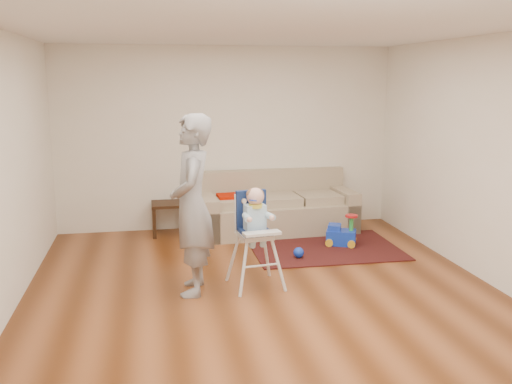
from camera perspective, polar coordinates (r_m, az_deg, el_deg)
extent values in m
plane|color=#51250D|center=(6.19, 0.70, -9.83)|extent=(5.50, 5.50, 0.00)
cube|color=#EEE6D0|center=(8.53, -2.95, 5.37)|extent=(5.00, 0.04, 2.70)
cube|color=#EEE6D0|center=(5.89, -23.88, 1.69)|extent=(0.04, 5.50, 2.70)
cube|color=#EEE6D0|center=(6.79, 21.91, 3.02)|extent=(0.04, 5.50, 2.70)
cube|color=white|center=(5.79, 0.76, 15.92)|extent=(5.00, 5.50, 0.04)
cube|color=#B11500|center=(8.17, -2.04, -0.38)|extent=(0.53, 0.36, 0.04)
cube|color=black|center=(7.71, 6.83, -5.55)|extent=(1.93, 1.45, 0.02)
sphere|color=blue|center=(7.22, 4.29, -6.05)|extent=(0.13, 0.13, 0.13)
cylinder|color=blue|center=(5.95, -0.45, -0.85)|extent=(0.03, 0.12, 0.01)
imported|color=gray|center=(5.93, -6.40, -1.32)|extent=(0.53, 0.74, 1.89)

